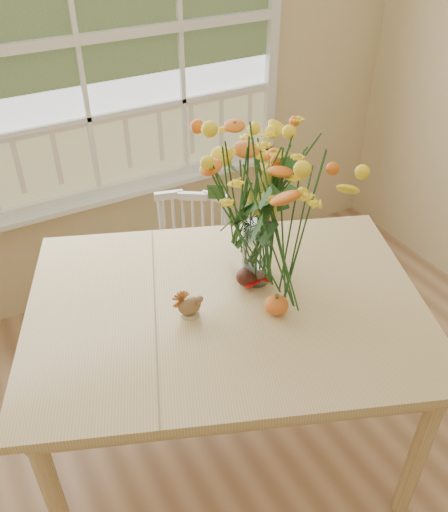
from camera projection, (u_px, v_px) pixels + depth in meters
wall_back at (81, 79)px, 2.75m from camera, size 4.00×0.02×2.70m
window at (77, 44)px, 2.61m from camera, size 2.42×0.12×1.74m
dining_table at (226, 320)px, 2.20m from camera, size 1.87×1.61×0.84m
windsor_chair at (193, 262)px, 2.96m from camera, size 0.53×0.52×0.84m
flower_vase at (259, 196)px, 2.03m from camera, size 0.56×0.56×0.66m
pumpkin at (276, 306)px, 2.08m from camera, size 0.09×0.09×0.07m
turkey_figurine at (190, 306)px, 2.06m from camera, size 0.09×0.07×0.11m
dark_gourd at (247, 278)px, 2.21m from camera, size 0.13×0.10×0.08m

